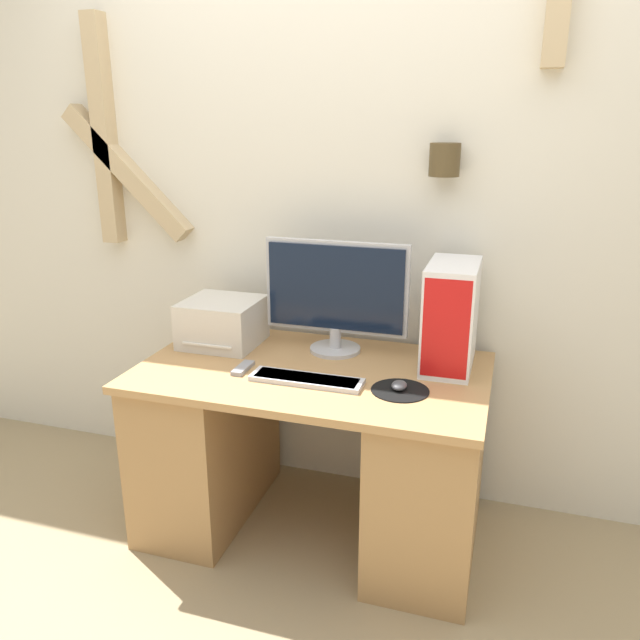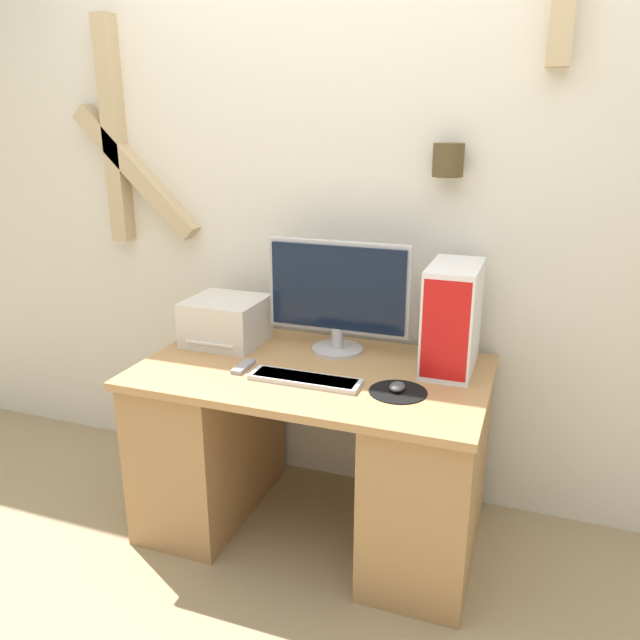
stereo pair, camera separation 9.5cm
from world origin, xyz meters
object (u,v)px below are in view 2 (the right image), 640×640
(mouse, at_px, (397,387))
(printer, at_px, (226,321))
(monitor, at_px, (338,293))
(computer_tower, at_px, (452,318))
(keyboard, at_px, (305,379))
(remote_control, at_px, (243,367))

(mouse, distance_m, printer, 0.85)
(monitor, bearing_deg, mouse, -43.96)
(monitor, xyz_separation_m, computer_tower, (0.46, -0.03, -0.04))
(monitor, distance_m, keyboard, 0.42)
(mouse, bearing_deg, printer, 162.56)
(mouse, xyz_separation_m, computer_tower, (0.14, 0.28, 0.19))
(keyboard, height_order, remote_control, keyboard)
(remote_control, bearing_deg, printer, 129.22)
(keyboard, distance_m, mouse, 0.34)
(computer_tower, xyz_separation_m, printer, (-0.94, -0.03, -0.11))
(keyboard, distance_m, printer, 0.55)
(computer_tower, bearing_deg, monitor, 175.92)
(keyboard, relative_size, remote_control, 3.14)
(computer_tower, height_order, remote_control, computer_tower)
(keyboard, height_order, printer, printer)
(keyboard, relative_size, mouse, 5.67)
(keyboard, distance_m, remote_control, 0.27)
(keyboard, bearing_deg, mouse, 5.06)
(computer_tower, distance_m, remote_control, 0.81)
(computer_tower, bearing_deg, mouse, -116.26)
(computer_tower, bearing_deg, remote_control, -159.71)
(mouse, relative_size, printer, 0.24)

